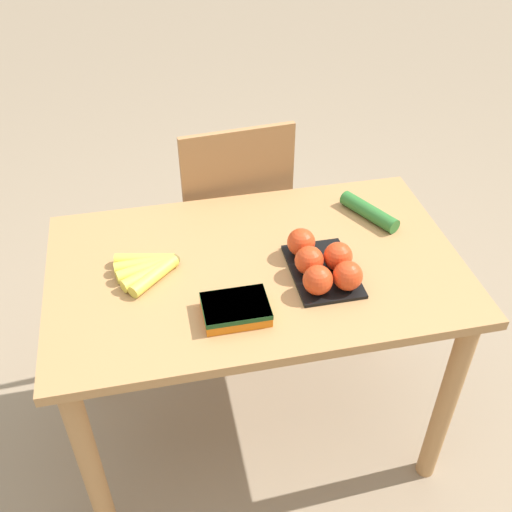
{
  "coord_description": "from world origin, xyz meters",
  "views": [
    {
      "loc": [
        -0.27,
        -1.28,
        1.87
      ],
      "look_at": [
        0.0,
        0.0,
        0.8
      ],
      "focal_mm": 42.0,
      "sensor_mm": 36.0,
      "label": 1
    }
  ],
  "objects_px": {
    "banana_bunch": "(149,268)",
    "carrot_bag": "(236,309)",
    "tomato_pack": "(323,264)",
    "chair": "(232,230)",
    "cucumber_near": "(369,212)"
  },
  "relations": [
    {
      "from": "banana_bunch",
      "to": "carrot_bag",
      "type": "height_order",
      "value": "carrot_bag"
    },
    {
      "from": "banana_bunch",
      "to": "tomato_pack",
      "type": "distance_m",
      "value": 0.48
    },
    {
      "from": "carrot_bag",
      "to": "banana_bunch",
      "type": "bearing_deg",
      "value": 134.04
    },
    {
      "from": "chair",
      "to": "banana_bunch",
      "type": "relative_size",
      "value": 5.29
    },
    {
      "from": "cucumber_near",
      "to": "banana_bunch",
      "type": "bearing_deg",
      "value": -169.84
    },
    {
      "from": "chair",
      "to": "banana_bunch",
      "type": "xyz_separation_m",
      "value": [
        -0.32,
        -0.51,
        0.29
      ]
    },
    {
      "from": "chair",
      "to": "carrot_bag",
      "type": "height_order",
      "value": "chair"
    },
    {
      "from": "tomato_pack",
      "to": "carrot_bag",
      "type": "height_order",
      "value": "tomato_pack"
    },
    {
      "from": "chair",
      "to": "cucumber_near",
      "type": "bearing_deg",
      "value": 129.62
    },
    {
      "from": "chair",
      "to": "tomato_pack",
      "type": "bearing_deg",
      "value": 98.83
    },
    {
      "from": "banana_bunch",
      "to": "carrot_bag",
      "type": "distance_m",
      "value": 0.3
    },
    {
      "from": "tomato_pack",
      "to": "cucumber_near",
      "type": "height_order",
      "value": "tomato_pack"
    },
    {
      "from": "carrot_bag",
      "to": "tomato_pack",
      "type": "bearing_deg",
      "value": 21.41
    },
    {
      "from": "carrot_bag",
      "to": "cucumber_near",
      "type": "height_order",
      "value": "cucumber_near"
    },
    {
      "from": "carrot_bag",
      "to": "chair",
      "type": "bearing_deg",
      "value": 81.24
    }
  ]
}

